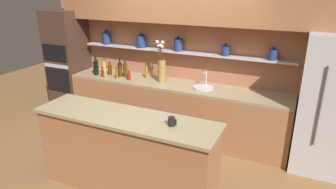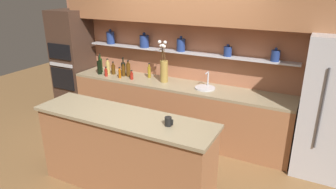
% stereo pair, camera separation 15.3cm
% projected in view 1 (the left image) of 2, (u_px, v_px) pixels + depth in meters
% --- Properties ---
extents(ground_plane, '(12.00, 12.00, 0.00)m').
position_uv_depth(ground_plane, '(143.00, 173.00, 4.14)').
color(ground_plane, brown).
extents(back_wall_unit, '(5.20, 0.44, 2.60)m').
position_uv_depth(back_wall_unit, '(185.00, 43.00, 4.90)').
color(back_wall_unit, '#A86647').
rests_on(back_wall_unit, ground_plane).
extents(back_counter_unit, '(3.75, 0.62, 0.92)m').
position_uv_depth(back_counter_unit, '(174.00, 110.00, 5.06)').
color(back_counter_unit, '#99603D').
rests_on(back_counter_unit, ground_plane).
extents(island_counter, '(2.26, 0.61, 1.02)m').
position_uv_depth(island_counter, '(127.00, 154.00, 3.65)').
color(island_counter, '#99603D').
rests_on(island_counter, ground_plane).
extents(refrigerator, '(0.79, 0.73, 1.89)m').
position_uv_depth(refrigerator, '(330.00, 106.00, 3.96)').
color(refrigerator, '#B7B7BC').
rests_on(refrigerator, ground_plane).
extents(oven_tower, '(0.63, 0.64, 2.01)m').
position_uv_depth(oven_tower, '(69.00, 64.00, 5.74)').
color(oven_tower, '#3D281E').
rests_on(oven_tower, ground_plane).
extents(flower_vase, '(0.16, 0.17, 0.70)m').
position_uv_depth(flower_vase, '(162.00, 68.00, 4.91)').
color(flower_vase, olive).
rests_on(flower_vase, back_counter_unit).
extents(sink_fixture, '(0.32, 0.32, 0.25)m').
position_uv_depth(sink_fixture, '(203.00, 87.00, 4.70)').
color(sink_fixture, '#B7B7BC').
rests_on(sink_fixture, back_counter_unit).
extents(bottle_sauce_0, '(0.05, 0.05, 0.19)m').
position_uv_depth(bottle_sauce_0, '(117.00, 74.00, 5.14)').
color(bottle_sauce_0, '#9E4C0A').
rests_on(bottle_sauce_0, back_counter_unit).
extents(bottle_spirit_1, '(0.08, 0.08, 0.29)m').
position_uv_depth(bottle_spirit_1, '(125.00, 70.00, 5.23)').
color(bottle_spirit_1, '#4C2D0C').
rests_on(bottle_spirit_1, back_counter_unit).
extents(bottle_spirit_2, '(0.07, 0.07, 0.23)m').
position_uv_depth(bottle_spirit_2, '(110.00, 70.00, 5.35)').
color(bottle_spirit_2, '#4C2D0C').
rests_on(bottle_spirit_2, back_counter_unit).
extents(bottle_sauce_3, '(0.06, 0.06, 0.16)m').
position_uv_depth(bottle_sauce_3, '(129.00, 76.00, 5.08)').
color(bottle_sauce_3, maroon).
rests_on(bottle_sauce_3, back_counter_unit).
extents(bottle_spirit_4, '(0.07, 0.07, 0.28)m').
position_uv_depth(bottle_spirit_4, '(104.00, 68.00, 5.36)').
color(bottle_spirit_4, tan).
rests_on(bottle_spirit_4, back_counter_unit).
extents(bottle_wine_5, '(0.08, 0.08, 0.34)m').
position_uv_depth(bottle_wine_5, '(96.00, 68.00, 5.34)').
color(bottle_wine_5, black).
rests_on(bottle_wine_5, back_counter_unit).
extents(bottle_wine_6, '(0.07, 0.07, 0.31)m').
position_uv_depth(bottle_wine_6, '(120.00, 69.00, 5.34)').
color(bottle_wine_6, black).
rests_on(bottle_wine_6, back_counter_unit).
extents(bottle_oil_7, '(0.06, 0.06, 0.25)m').
position_uv_depth(bottle_oil_7, '(146.00, 72.00, 5.18)').
color(bottle_oil_7, olive).
rests_on(bottle_oil_7, back_counter_unit).
extents(bottle_sauce_8, '(0.06, 0.06, 0.17)m').
position_uv_depth(bottle_sauce_8, '(103.00, 73.00, 5.23)').
color(bottle_sauce_8, maroon).
rests_on(bottle_sauce_8, back_counter_unit).
extents(bottle_spirit_9, '(0.06, 0.06, 0.24)m').
position_uv_depth(bottle_spirit_9, '(120.00, 71.00, 5.25)').
color(bottle_spirit_9, '#4C2D0C').
rests_on(bottle_spirit_9, back_counter_unit).
extents(bottle_wine_10, '(0.07, 0.07, 0.34)m').
position_uv_depth(bottle_wine_10, '(97.00, 66.00, 5.46)').
color(bottle_wine_10, '#193814').
rests_on(bottle_wine_10, back_counter_unit).
extents(coffee_mug, '(0.10, 0.08, 0.10)m').
position_uv_depth(coffee_mug, '(172.00, 121.00, 3.22)').
color(coffee_mug, black).
rests_on(coffee_mug, island_counter).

